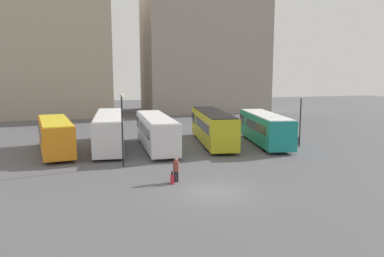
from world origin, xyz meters
TOP-DOWN VIEW (x-y plane):
  - ground_plane at (0.00, 0.00)m, footprint 160.00×160.00m
  - building_block_left at (-13.29, 48.03)m, footprint 20.23×16.72m
  - building_block_right at (14.07, 48.03)m, footprint 21.79×14.51m
  - bus_0 at (-10.01, 14.44)m, footprint 3.91×10.00m
  - bus_1 at (-5.20, 15.53)m, footprint 3.49×12.25m
  - bus_2 at (-0.97, 14.06)m, footprint 2.77×11.56m
  - bus_3 at (4.97, 14.93)m, footprint 4.17×12.40m
  - bus_4 at (10.01, 13.43)m, footprint 4.33×11.23m
  - traveler at (-1.63, 2.73)m, footprint 0.50×0.50m
  - suitcase at (-1.97, 2.34)m, footprint 0.32×0.38m
  - lamp_post_0 at (12.63, 11.13)m, footprint 0.28×0.28m
  - lamp_post_1 at (-4.62, 7.81)m, footprint 0.28×0.28m
  - trash_bin at (12.97, 12.06)m, footprint 0.52×0.52m

SIDE VIEW (x-z plane):
  - ground_plane at x=0.00m, z-range 0.00..0.00m
  - suitcase at x=-1.97m, z-range -0.13..0.74m
  - trash_bin at x=12.97m, z-range 0.00..0.85m
  - traveler at x=-1.63m, z-range 0.15..1.76m
  - bus_0 at x=-10.01m, z-range 0.13..3.14m
  - bus_4 at x=10.01m, z-range 0.14..3.19m
  - bus_2 at x=-0.97m, z-range 0.14..3.26m
  - bus_1 at x=-5.20m, z-range 0.14..3.42m
  - bus_3 at x=4.97m, z-range 0.15..3.42m
  - lamp_post_0 at x=12.63m, z-range 0.49..5.47m
  - lamp_post_1 at x=-4.62m, z-range 0.50..6.08m
  - building_block_right at x=14.07m, z-range 0.00..22.28m
  - building_block_left at x=-13.29m, z-range 0.00..37.41m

